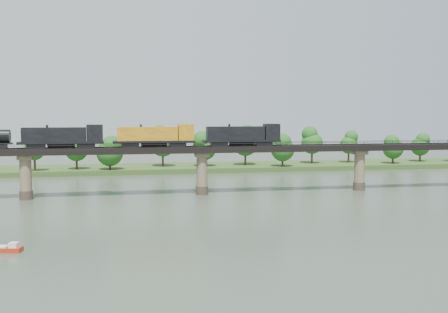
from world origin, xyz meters
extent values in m
plane|color=#344033|center=(0.00, 0.00, 0.00)|extent=(400.00, 400.00, 0.00)
cube|color=#2C481D|center=(0.00, 85.00, 0.80)|extent=(300.00, 24.00, 1.60)
cylinder|color=#473A2D|center=(-40.00, 30.00, 1.00)|extent=(3.00, 3.00, 2.00)
cylinder|color=#867457|center=(-40.00, 30.00, 5.50)|extent=(2.60, 2.60, 9.00)
cube|color=#867457|center=(-40.00, 30.00, 9.50)|extent=(3.20, 3.20, 1.00)
cylinder|color=#473A2D|center=(0.00, 30.00, 1.00)|extent=(3.00, 3.00, 2.00)
cylinder|color=#867457|center=(0.00, 30.00, 5.50)|extent=(2.60, 2.60, 9.00)
cube|color=#867457|center=(0.00, 30.00, 9.50)|extent=(3.20, 3.20, 1.00)
cylinder|color=#473A2D|center=(40.00, 30.00, 1.00)|extent=(3.00, 3.00, 2.00)
cylinder|color=#867457|center=(40.00, 30.00, 5.50)|extent=(2.60, 2.60, 9.00)
cube|color=#867457|center=(40.00, 30.00, 9.50)|extent=(3.20, 3.20, 1.00)
cube|color=black|center=(0.00, 30.00, 10.75)|extent=(220.00, 5.00, 1.50)
cube|color=black|center=(0.00, 29.25, 11.58)|extent=(220.00, 0.12, 0.16)
cube|color=black|center=(0.00, 30.75, 11.58)|extent=(220.00, 0.12, 0.16)
cube|color=black|center=(0.00, 27.60, 12.20)|extent=(220.00, 0.10, 0.10)
cube|color=black|center=(0.00, 32.40, 12.20)|extent=(220.00, 0.10, 0.10)
cube|color=black|center=(0.00, 27.60, 11.85)|extent=(0.08, 0.08, 0.70)
cube|color=black|center=(0.00, 32.40, 11.85)|extent=(0.08, 0.08, 0.70)
cylinder|color=#382619|center=(-44.43, 76.31, 3.35)|extent=(0.70, 0.70, 3.51)
sphere|color=#164A15|center=(-44.43, 76.31, 8.03)|extent=(6.31, 6.31, 6.31)
sphere|color=#164A15|center=(-44.43, 76.31, 10.96)|extent=(4.73, 4.73, 4.73)
cylinder|color=#382619|center=(-32.24, 78.84, 3.27)|extent=(0.70, 0.70, 3.34)
sphere|color=#164A15|center=(-32.24, 78.84, 7.73)|extent=(7.18, 7.18, 7.18)
sphere|color=#164A15|center=(-32.24, 78.84, 10.52)|extent=(5.39, 5.39, 5.39)
cylinder|color=#382619|center=(-22.01, 76.15, 3.01)|extent=(0.70, 0.70, 2.83)
sphere|color=#164A15|center=(-22.01, 76.15, 6.78)|extent=(8.26, 8.26, 8.26)
sphere|color=#164A15|center=(-22.01, 76.15, 9.14)|extent=(6.19, 6.19, 6.19)
cylinder|color=#382619|center=(-5.04, 82.68, 3.58)|extent=(0.70, 0.70, 3.96)
sphere|color=#164A15|center=(-5.04, 82.68, 8.87)|extent=(8.07, 8.07, 8.07)
sphere|color=#164A15|center=(-5.04, 82.68, 12.17)|extent=(6.05, 6.05, 6.05)
cylinder|color=#382619|center=(8.52, 81.14, 3.23)|extent=(0.70, 0.70, 3.27)
sphere|color=#164A15|center=(8.52, 81.14, 7.59)|extent=(8.03, 8.03, 8.03)
sphere|color=#164A15|center=(8.52, 81.14, 10.31)|extent=(6.02, 6.02, 6.02)
cylinder|color=#382619|center=(22.65, 82.31, 3.56)|extent=(0.70, 0.70, 3.92)
sphere|color=#164A15|center=(22.65, 82.31, 8.79)|extent=(8.29, 8.29, 8.29)
sphere|color=#164A15|center=(22.65, 82.31, 12.05)|extent=(6.21, 6.21, 6.21)
cylinder|color=#382619|center=(33.59, 75.35, 3.11)|extent=(0.70, 0.70, 3.02)
sphere|color=#164A15|center=(33.59, 75.35, 7.15)|extent=(7.74, 7.74, 7.74)
sphere|color=#164A15|center=(33.59, 75.35, 9.67)|extent=(5.80, 5.80, 5.80)
cylinder|color=#382619|center=(46.81, 84.03, 3.50)|extent=(0.70, 0.70, 3.80)
sphere|color=#164A15|center=(46.81, 84.03, 8.56)|extent=(7.47, 7.47, 7.47)
sphere|color=#164A15|center=(46.81, 84.03, 11.73)|extent=(5.60, 5.60, 5.60)
cylinder|color=#382619|center=(60.48, 84.26, 3.29)|extent=(0.70, 0.70, 3.38)
sphere|color=#164A15|center=(60.48, 84.26, 7.80)|extent=(6.23, 6.23, 6.23)
sphere|color=#164A15|center=(60.48, 84.26, 10.62)|extent=(4.67, 4.67, 4.67)
cylinder|color=#382619|center=(74.35, 78.39, 2.99)|extent=(0.70, 0.70, 2.77)
sphere|color=#164A15|center=(74.35, 78.39, 6.68)|extent=(7.04, 7.04, 7.04)
sphere|color=#164A15|center=(74.35, 78.39, 8.99)|extent=(5.28, 5.28, 5.28)
cylinder|color=#382619|center=(87.62, 83.57, 3.07)|extent=(0.70, 0.70, 2.94)
sphere|color=#164A15|center=(87.62, 83.57, 7.00)|extent=(6.73, 6.73, 6.73)
sphere|color=#164A15|center=(87.62, 83.57, 9.45)|extent=(5.05, 5.05, 5.05)
cube|color=black|center=(15.08, 30.00, 12.05)|extent=(3.98, 2.39, 1.09)
cube|color=black|center=(4.14, 30.00, 12.05)|extent=(3.98, 2.39, 1.09)
cube|color=black|center=(9.61, 30.00, 12.74)|extent=(18.89, 2.98, 0.50)
cube|color=black|center=(8.12, 30.00, 14.58)|extent=(13.92, 2.68, 3.18)
cube|color=black|center=(17.07, 30.00, 14.88)|extent=(3.58, 2.98, 3.78)
cylinder|color=black|center=(9.61, 30.00, 12.20)|extent=(5.96, 1.39, 1.39)
cube|color=black|center=(-5.80, 30.00, 12.05)|extent=(3.98, 2.39, 1.09)
cube|color=black|center=(-16.73, 30.00, 12.05)|extent=(3.98, 2.39, 1.09)
cube|color=black|center=(-11.26, 30.00, 12.74)|extent=(18.89, 2.98, 0.50)
cube|color=gold|center=(-12.76, 30.00, 14.58)|extent=(13.92, 2.68, 3.18)
cube|color=gold|center=(-3.81, 30.00, 14.88)|extent=(3.58, 2.98, 3.78)
cylinder|color=black|center=(-11.26, 30.00, 12.20)|extent=(5.96, 1.39, 1.39)
cube|color=black|center=(-26.67, 30.00, 12.05)|extent=(3.98, 2.39, 1.09)
cube|color=black|center=(-37.61, 30.00, 12.05)|extent=(3.98, 2.39, 1.09)
cube|color=black|center=(-32.14, 30.00, 12.74)|extent=(18.89, 2.98, 0.50)
cube|color=black|center=(-33.63, 30.00, 14.58)|extent=(13.92, 2.68, 3.18)
cube|color=black|center=(-24.68, 30.00, 14.88)|extent=(3.58, 2.98, 3.78)
cylinder|color=black|center=(-32.14, 30.00, 12.20)|extent=(5.96, 1.39, 1.39)
cube|color=#AA2813|center=(-35.64, -18.56, 0.34)|extent=(5.14, 2.83, 0.68)
cube|color=white|center=(-34.31, -18.88, 1.02)|extent=(1.41, 1.41, 0.68)
camera|label=1|loc=(-19.69, -101.13, 20.03)|focal=45.00mm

